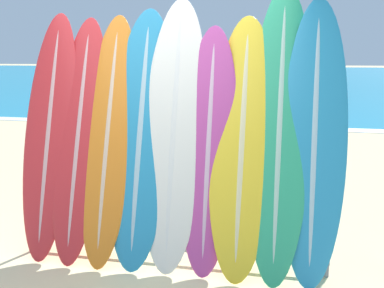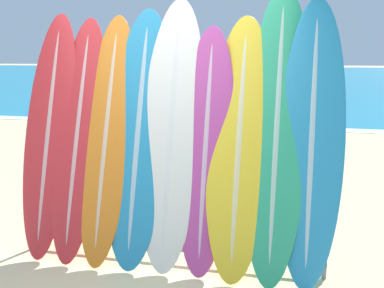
% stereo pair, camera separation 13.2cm
% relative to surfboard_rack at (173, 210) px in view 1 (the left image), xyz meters
% --- Properties ---
extents(ocean_water, '(120.00, 60.00, 0.01)m').
position_rel_surfboard_rack_xyz_m(ocean_water, '(-0.27, 37.17, -0.49)').
color(ocean_water, teal).
rests_on(ocean_water, ground_plane).
extents(surfboard_rack, '(2.72, 0.04, 0.91)m').
position_rel_surfboard_rack_xyz_m(surfboard_rack, '(0.00, 0.00, 0.00)').
color(surfboard_rack, slate).
rests_on(surfboard_rack, ground_plane).
extents(surfboard_slot_0, '(0.50, 0.74, 2.25)m').
position_rel_surfboard_rack_xyz_m(surfboard_slot_0, '(-1.18, 0.04, 0.63)').
color(surfboard_slot_0, red).
rests_on(surfboard_slot_0, ground_plane).
extents(surfboard_slot_1, '(0.49, 0.79, 2.21)m').
position_rel_surfboard_rack_xyz_m(surfboard_slot_1, '(-0.88, 0.03, 0.61)').
color(surfboard_slot_1, red).
rests_on(surfboard_slot_1, ground_plane).
extents(surfboard_slot_2, '(0.49, 0.81, 2.22)m').
position_rel_surfboard_rack_xyz_m(surfboard_slot_2, '(-0.60, 0.03, 0.62)').
color(surfboard_slot_2, orange).
rests_on(surfboard_slot_2, ground_plane).
extents(surfboard_slot_3, '(0.59, 0.77, 2.27)m').
position_rel_surfboard_rack_xyz_m(surfboard_slot_3, '(-0.30, 0.04, 0.64)').
color(surfboard_slot_3, teal).
rests_on(surfboard_slot_3, ground_plane).
extents(surfboard_slot_4, '(0.57, 0.73, 2.35)m').
position_rel_surfboard_rack_xyz_m(surfboard_slot_4, '(0.00, 0.05, 0.68)').
color(surfboard_slot_4, silver).
rests_on(surfboard_slot_4, ground_plane).
extents(surfboard_slot_5, '(0.49, 0.62, 2.11)m').
position_rel_surfboard_rack_xyz_m(surfboard_slot_5, '(0.32, 0.02, 0.56)').
color(surfboard_slot_5, '#B23D8E').
rests_on(surfboard_slot_5, ground_plane).
extents(surfboard_slot_6, '(0.56, 0.78, 2.20)m').
position_rel_surfboard_rack_xyz_m(surfboard_slot_6, '(0.60, 0.03, 0.60)').
color(surfboard_slot_6, yellow).
rests_on(surfboard_slot_6, ground_plane).
extents(surfboard_slot_7, '(0.52, 0.86, 2.45)m').
position_rel_surfboard_rack_xyz_m(surfboard_slot_7, '(0.90, 0.07, 0.73)').
color(surfboard_slot_7, '#289E70').
rests_on(surfboard_slot_7, ground_plane).
extents(surfboard_slot_8, '(0.53, 0.71, 2.33)m').
position_rel_surfboard_rack_xyz_m(surfboard_slot_8, '(1.19, 0.05, 0.67)').
color(surfboard_slot_8, teal).
rests_on(surfboard_slot_8, ground_plane).
extents(person_near_water, '(0.31, 0.24, 1.82)m').
position_rel_surfboard_rack_xyz_m(person_near_water, '(1.24, 6.70, 0.50)').
color(person_near_water, beige).
rests_on(person_near_water, ground_plane).
extents(person_mid_beach, '(0.26, 0.24, 1.53)m').
position_rel_surfboard_rack_xyz_m(person_mid_beach, '(-2.01, 5.87, 0.34)').
color(person_mid_beach, '#846047').
rests_on(person_mid_beach, ground_plane).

